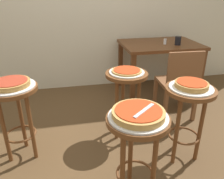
% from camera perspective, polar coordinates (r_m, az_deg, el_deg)
% --- Properties ---
extents(ground_plane, '(6.00, 6.00, 0.00)m').
position_cam_1_polar(ground_plane, '(2.38, 0.21, -13.84)').
color(ground_plane, brown).
extents(stool_foreground, '(0.42, 0.42, 0.71)m').
position_cam_1_polar(stool_foreground, '(1.58, 6.23, -12.47)').
color(stool_foreground, brown).
rests_on(stool_foreground, ground_plane).
extents(serving_plate_foreground, '(0.39, 0.39, 0.01)m').
position_cam_1_polar(serving_plate_foreground, '(1.48, 6.55, -6.80)').
color(serving_plate_foreground, silver).
rests_on(serving_plate_foreground, stool_foreground).
extents(pizza_foreground, '(0.34, 0.34, 0.05)m').
position_cam_1_polar(pizza_foreground, '(1.46, 6.61, -5.85)').
color(pizza_foreground, tan).
rests_on(pizza_foreground, serving_plate_foreground).
extents(stool_middle, '(0.42, 0.42, 0.71)m').
position_cam_1_polar(stool_middle, '(2.06, 18.48, -4.17)').
color(stool_middle, brown).
rests_on(stool_middle, ground_plane).
extents(serving_plate_middle, '(0.36, 0.36, 0.01)m').
position_cam_1_polar(serving_plate_middle, '(1.99, 19.16, 0.46)').
color(serving_plate_middle, white).
rests_on(serving_plate_middle, stool_middle).
extents(pizza_middle, '(0.27, 0.27, 0.05)m').
position_cam_1_polar(pizza_middle, '(1.98, 19.27, 1.21)').
color(pizza_middle, '#B78442').
rests_on(pizza_middle, serving_plate_middle).
extents(stool_leftside, '(0.42, 0.42, 0.71)m').
position_cam_1_polar(stool_leftside, '(2.15, -23.04, -3.71)').
color(stool_leftside, brown).
rests_on(stool_leftside, ground_plane).
extents(serving_plate_leftside, '(0.39, 0.39, 0.01)m').
position_cam_1_polar(serving_plate_leftside, '(2.08, -23.86, 0.73)').
color(serving_plate_leftside, silver).
rests_on(serving_plate_leftside, stool_leftside).
extents(pizza_leftside, '(0.31, 0.31, 0.05)m').
position_cam_1_polar(pizza_leftside, '(2.07, -23.99, 1.45)').
color(pizza_leftside, '#B78442').
rests_on(pizza_leftside, serving_plate_leftside).
extents(stool_rear, '(0.42, 0.42, 0.71)m').
position_cam_1_polar(stool_rear, '(2.29, 3.59, 0.09)').
color(stool_rear, brown).
rests_on(stool_rear, ground_plane).
extents(serving_plate_rear, '(0.34, 0.34, 0.01)m').
position_cam_1_polar(serving_plate_rear, '(2.23, 3.71, 4.36)').
color(serving_plate_rear, white).
rests_on(serving_plate_rear, stool_rear).
extents(pizza_rear, '(0.29, 0.29, 0.02)m').
position_cam_1_polar(pizza_rear, '(2.22, 3.72, 4.75)').
color(pizza_rear, tan).
rests_on(pizza_rear, serving_plate_rear).
extents(dining_table, '(1.08, 0.78, 0.74)m').
position_cam_1_polar(dining_table, '(3.37, 11.85, 9.53)').
color(dining_table, '#5B3319').
rests_on(dining_table, ground_plane).
extents(cup_near_edge, '(0.08, 0.08, 0.11)m').
position_cam_1_polar(cup_near_edge, '(3.28, 16.17, 11.64)').
color(cup_near_edge, black).
rests_on(cup_near_edge, dining_table).
extents(condiment_shaker, '(0.04, 0.04, 0.08)m').
position_cam_1_polar(condiment_shaker, '(3.28, 13.12, 11.61)').
color(condiment_shaker, white).
rests_on(condiment_shaker, dining_table).
extents(wooden_chair, '(0.42, 0.42, 0.85)m').
position_cam_1_polar(wooden_chair, '(2.75, 16.34, 1.92)').
color(wooden_chair, brown).
rests_on(wooden_chair, ground_plane).
extents(pizza_server_knife, '(0.18, 0.16, 0.01)m').
position_cam_1_polar(pizza_server_knife, '(1.44, 8.04, -5.19)').
color(pizza_server_knife, silver).
rests_on(pizza_server_knife, pizza_foreground).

